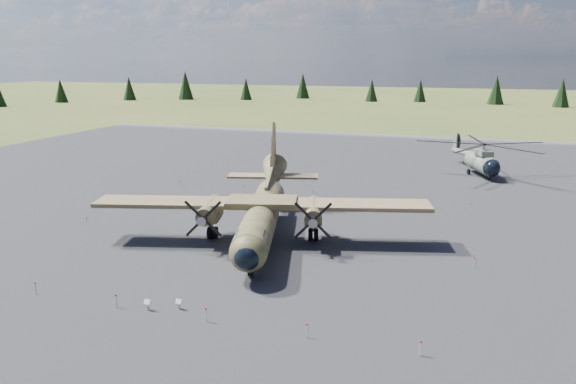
% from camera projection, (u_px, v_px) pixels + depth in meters
% --- Properties ---
extents(ground, '(500.00, 500.00, 0.00)m').
position_uv_depth(ground, '(259.00, 245.00, 45.17)').
color(ground, brown).
rests_on(ground, ground).
extents(apron, '(120.00, 120.00, 0.04)m').
position_uv_depth(apron, '(296.00, 213.00, 54.40)').
color(apron, '#525256').
rests_on(apron, ground).
extents(transport_plane, '(26.95, 24.10, 8.96)m').
position_uv_depth(transport_plane, '(263.00, 208.00, 46.51)').
color(transport_plane, '#3E4425').
rests_on(transport_plane, ground).
extents(helicopter_near, '(21.60, 21.60, 4.24)m').
position_uv_depth(helicopter_near, '(482.00, 153.00, 70.90)').
color(helicopter_near, slate).
rests_on(helicopter_near, ground).
extents(info_placard_left, '(0.46, 0.26, 0.68)m').
position_uv_depth(info_placard_left, '(147.00, 303.00, 33.49)').
color(info_placard_left, gray).
rests_on(info_placard_left, ground).
extents(info_placard_right, '(0.44, 0.26, 0.65)m').
position_uv_depth(info_placard_right, '(179.00, 302.00, 33.62)').
color(info_placard_right, gray).
rests_on(info_placard_right, ground).
extents(barrier_fence, '(33.12, 29.62, 0.85)m').
position_uv_depth(barrier_fence, '(253.00, 239.00, 45.12)').
color(barrier_fence, silver).
rests_on(barrier_fence, ground).
extents(treeline, '(337.85, 331.06, 10.98)m').
position_uv_depth(treeline, '(324.00, 199.00, 40.92)').
color(treeline, black).
rests_on(treeline, ground).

